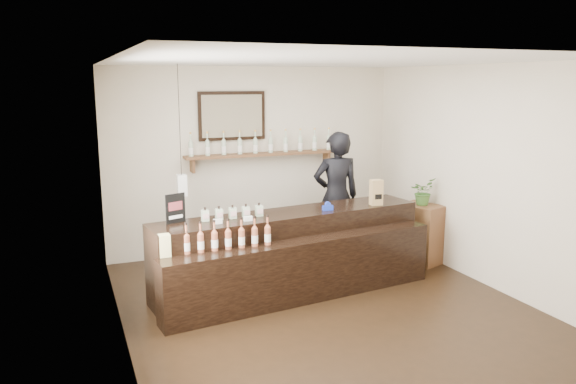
% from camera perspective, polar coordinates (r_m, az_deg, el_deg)
% --- Properties ---
extents(ground, '(5.00, 5.00, 0.00)m').
position_cam_1_polar(ground, '(6.73, 3.61, -11.42)').
color(ground, black).
rests_on(ground, ground).
extents(room_shell, '(5.00, 5.00, 5.00)m').
position_cam_1_polar(room_shell, '(6.28, 3.81, 3.08)').
color(room_shell, beige).
rests_on(room_shell, ground).
extents(back_wall_decor, '(2.66, 0.96, 1.69)m').
position_cam_1_polar(back_wall_decor, '(8.41, -4.24, 5.54)').
color(back_wall_decor, brown).
rests_on(back_wall_decor, ground).
extents(counter, '(3.57, 1.35, 1.15)m').
position_cam_1_polar(counter, '(7.00, 0.55, -6.45)').
color(counter, black).
rests_on(counter, ground).
extents(promo_sign, '(0.24, 0.10, 0.34)m').
position_cam_1_polar(promo_sign, '(6.55, -11.37, -1.64)').
color(promo_sign, black).
rests_on(promo_sign, counter).
extents(paper_bag, '(0.17, 0.13, 0.34)m').
position_cam_1_polar(paper_bag, '(7.45, 8.95, -0.04)').
color(paper_bag, '#997A4A').
rests_on(paper_bag, counter).
extents(tape_dispenser, '(0.14, 0.06, 0.11)m').
position_cam_1_polar(tape_dispenser, '(7.09, 4.05, -1.52)').
color(tape_dispenser, '#1831AB').
rests_on(tape_dispenser, counter).
extents(side_cabinet, '(0.59, 0.69, 0.85)m').
position_cam_1_polar(side_cabinet, '(8.34, 13.32, -4.12)').
color(side_cabinet, brown).
rests_on(side_cabinet, ground).
extents(potted_plant, '(0.45, 0.43, 0.39)m').
position_cam_1_polar(potted_plant, '(8.20, 13.52, 0.05)').
color(potted_plant, '#3F6D2B').
rests_on(potted_plant, side_cabinet).
extents(shopkeeper, '(0.84, 0.62, 2.13)m').
position_cam_1_polar(shopkeeper, '(8.16, 4.92, 0.42)').
color(shopkeeper, black).
rests_on(shopkeeper, ground).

